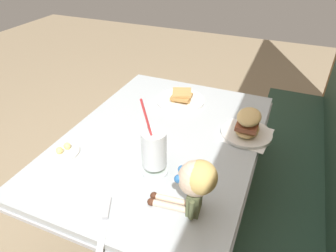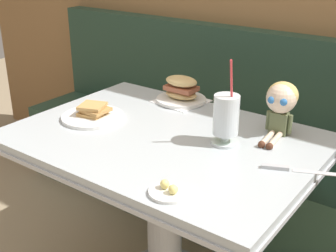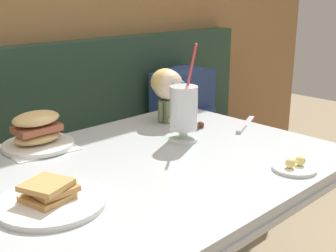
% 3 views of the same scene
% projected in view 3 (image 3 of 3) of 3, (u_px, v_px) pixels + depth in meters
% --- Properties ---
extents(booth_bench, '(2.60, 0.48, 1.00)m').
position_uv_depth(booth_bench, '(46.00, 216.00, 1.81)').
color(booth_bench, '#233D2D').
rests_on(booth_bench, ground).
extents(diner_table, '(1.11, 0.81, 0.74)m').
position_uv_depth(diner_table, '(149.00, 225.00, 1.32)').
color(diner_table, '#B2BCC1').
rests_on(diner_table, ground).
extents(toast_plate, '(0.25, 0.25, 0.06)m').
position_uv_depth(toast_plate, '(51.00, 199.00, 1.01)').
color(toast_plate, white).
rests_on(toast_plate, diner_table).
extents(milkshake_glass, '(0.10, 0.10, 0.31)m').
position_uv_depth(milkshake_glass, '(184.00, 111.00, 1.42)').
color(milkshake_glass, silver).
rests_on(milkshake_glass, diner_table).
extents(sandwich_plate, '(0.22, 0.22, 0.12)m').
position_uv_depth(sandwich_plate, '(37.00, 133.00, 1.37)').
color(sandwich_plate, white).
rests_on(sandwich_plate, diner_table).
extents(butter_saucer, '(0.12, 0.12, 0.04)m').
position_uv_depth(butter_saucer, '(295.00, 167.00, 1.21)').
color(butter_saucer, white).
rests_on(butter_saucer, diner_table).
extents(butter_knife, '(0.22, 0.11, 0.01)m').
position_uv_depth(butter_knife, '(243.00, 127.00, 1.58)').
color(butter_knife, silver).
rests_on(butter_knife, diner_table).
extents(seated_doll, '(0.12, 0.22, 0.20)m').
position_uv_depth(seated_doll, '(168.00, 88.00, 1.62)').
color(seated_doll, '#5B6642').
rests_on(seated_doll, diner_table).
extents(backpack, '(0.33, 0.29, 0.41)m').
position_uv_depth(backpack, '(184.00, 105.00, 2.22)').
color(backpack, navy).
rests_on(backpack, booth_bench).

